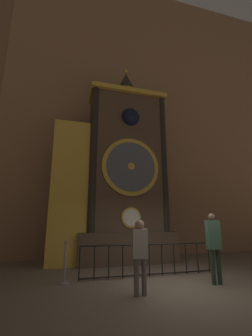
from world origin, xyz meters
name	(u,v)px	position (x,y,z in m)	size (l,w,h in m)	color
ground_plane	(186,287)	(0.00, 0.00, 0.00)	(28.00, 28.00, 0.00)	brown
cathedral_back_wall	(125,102)	(-0.09, 5.24, 7.92)	(24.00, 0.32, 15.86)	#936B4C
clock_tower	(116,174)	(-0.94, 3.68, 3.55)	(5.03, 1.84, 8.77)	brown
railing_fence	(149,258)	(-0.47, 1.22, 0.51)	(4.13, 0.05, 0.93)	black
visitor_near	(140,249)	(-1.31, -0.37, 0.97)	(0.37, 0.28, 1.61)	#58554F
visitor_far	(214,241)	(0.89, -0.05, 1.07)	(0.38, 0.29, 1.79)	#213427
stanchion_post	(64,269)	(-2.91, 1.08, 0.35)	(0.28, 0.28, 1.07)	gray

